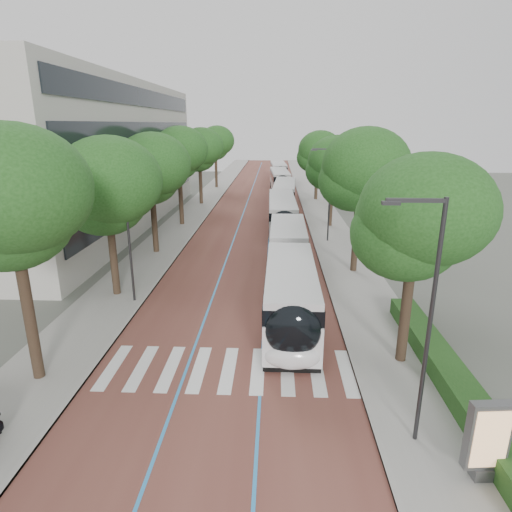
# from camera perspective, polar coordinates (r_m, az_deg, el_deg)

# --- Properties ---
(ground) EXTENTS (160.00, 160.00, 0.00)m
(ground) POSITION_cam_1_polar(r_m,az_deg,el_deg) (18.09, -4.68, -16.56)
(ground) COLOR #51544C
(ground) RESTS_ON ground
(road) EXTENTS (11.00, 140.00, 0.02)m
(road) POSITION_cam_1_polar(r_m,az_deg,el_deg) (55.85, 0.37, 6.88)
(road) COLOR brown
(road) RESTS_ON ground
(sidewalk_left) EXTENTS (4.00, 140.00, 0.12)m
(sidewalk_left) POSITION_cam_1_polar(r_m,az_deg,el_deg) (56.62, -7.29, 6.94)
(sidewalk_left) COLOR gray
(sidewalk_left) RESTS_ON ground
(sidewalk_right) EXTENTS (4.00, 140.00, 0.12)m
(sidewalk_right) POSITION_cam_1_polar(r_m,az_deg,el_deg) (56.07, 8.11, 6.80)
(sidewalk_right) COLOR gray
(sidewalk_right) RESTS_ON ground
(kerb_left) EXTENTS (0.20, 140.00, 0.14)m
(kerb_left) POSITION_cam_1_polar(r_m,az_deg,el_deg) (56.33, -5.37, 6.95)
(kerb_left) COLOR gray
(kerb_left) RESTS_ON ground
(kerb_right) EXTENTS (0.20, 140.00, 0.14)m
(kerb_right) POSITION_cam_1_polar(r_m,az_deg,el_deg) (55.92, 6.16, 6.85)
(kerb_right) COLOR gray
(kerb_right) RESTS_ON ground
(zebra_crossing) EXTENTS (10.55, 3.60, 0.01)m
(zebra_crossing) POSITION_cam_1_polar(r_m,az_deg,el_deg) (18.89, -3.68, -14.84)
(zebra_crossing) COLOR silver
(zebra_crossing) RESTS_ON ground
(lane_line_left) EXTENTS (0.12, 126.00, 0.01)m
(lane_line_left) POSITION_cam_1_polar(r_m,az_deg,el_deg) (55.93, -1.28, 6.91)
(lane_line_left) COLOR #2781C7
(lane_line_left) RESTS_ON road
(lane_line_right) EXTENTS (0.12, 126.00, 0.01)m
(lane_line_right) POSITION_cam_1_polar(r_m,az_deg,el_deg) (55.81, 2.03, 6.88)
(lane_line_right) COLOR #2781C7
(lane_line_right) RESTS_ON road
(office_building) EXTENTS (18.11, 40.00, 14.00)m
(office_building) POSITION_cam_1_polar(r_m,az_deg,el_deg) (48.11, -24.66, 12.09)
(office_building) COLOR #ADAAA1
(office_building) RESTS_ON ground
(hedge) EXTENTS (1.20, 14.00, 0.80)m
(hedge) POSITION_cam_1_polar(r_m,az_deg,el_deg) (19.03, 24.62, -14.54)
(hedge) COLOR #183E15
(hedge) RESTS_ON sidewalk_right
(streetlight_near) EXTENTS (1.82, 0.20, 8.00)m
(streetlight_near) POSITION_cam_1_polar(r_m,az_deg,el_deg) (13.77, 21.71, -6.37)
(streetlight_near) COLOR #2A2A2C
(streetlight_near) RESTS_ON sidewalk_right
(streetlight_far) EXTENTS (1.82, 0.20, 8.00)m
(streetlight_far) POSITION_cam_1_polar(r_m,az_deg,el_deg) (37.55, 9.58, 8.99)
(streetlight_far) COLOR #2A2A2C
(streetlight_far) RESTS_ON sidewalk_right
(lamp_post_left) EXTENTS (0.14, 0.14, 8.00)m
(lamp_post_left) POSITION_cam_1_polar(r_m,az_deg,el_deg) (25.03, -16.63, 2.81)
(lamp_post_left) COLOR #2A2A2C
(lamp_post_left) RESTS_ON sidewalk_left
(trees_left) EXTENTS (5.87, 60.51, 9.57)m
(trees_left) POSITION_cam_1_polar(r_m,az_deg,el_deg) (40.59, -11.38, 12.22)
(trees_left) COLOR black
(trees_left) RESTS_ON ground
(trees_right) EXTENTS (5.79, 47.52, 9.33)m
(trees_right) POSITION_cam_1_polar(r_m,az_deg,el_deg) (38.79, 11.09, 11.45)
(trees_right) COLOR black
(trees_right) RESTS_ON ground
(lead_bus) EXTENTS (2.74, 18.43, 3.20)m
(lead_bus) POSITION_cam_1_polar(r_m,az_deg,el_deg) (25.53, 4.43, -2.07)
(lead_bus) COLOR black
(lead_bus) RESTS_ON ground
(bus_queued_0) EXTENTS (2.69, 12.43, 3.20)m
(bus_queued_0) POSITION_cam_1_polar(r_m,az_deg,el_deg) (41.42, 3.50, 5.47)
(bus_queued_0) COLOR silver
(bus_queued_0) RESTS_ON ground
(bus_queued_1) EXTENTS (3.11, 12.50, 3.20)m
(bus_queued_1) POSITION_cam_1_polar(r_m,az_deg,el_deg) (52.88, 3.80, 8.03)
(bus_queued_1) COLOR silver
(bus_queued_1) RESTS_ON ground
(bus_queued_2) EXTENTS (3.20, 12.52, 3.20)m
(bus_queued_2) POSITION_cam_1_polar(r_m,az_deg,el_deg) (66.62, 3.21, 9.94)
(bus_queued_2) COLOR silver
(bus_queued_2) RESTS_ON ground
(bus_queued_3) EXTENTS (3.11, 12.50, 3.20)m
(bus_queued_3) POSITION_cam_1_polar(r_m,az_deg,el_deg) (79.64, 3.02, 11.14)
(bus_queued_3) COLOR silver
(bus_queued_3) RESTS_ON ground
(ad_panel) EXTENTS (1.24, 0.52, 2.53)m
(ad_panel) POSITION_cam_1_polar(r_m,az_deg,el_deg) (14.79, 28.43, -20.70)
(ad_panel) COLOR #59595B
(ad_panel) RESTS_ON sidewalk_right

